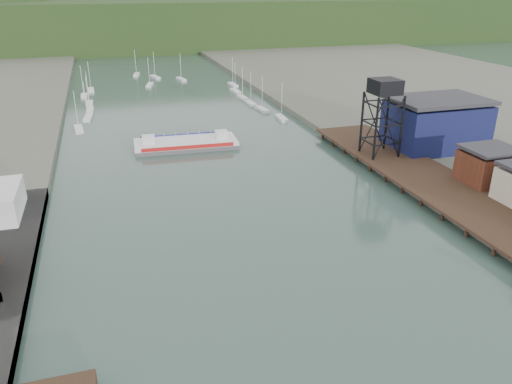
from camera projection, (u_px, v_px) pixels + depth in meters
east_pier at (422, 175)px, 96.58m from camera, size 14.00×70.00×2.45m
lift_tower at (385, 91)px, 102.10m from camera, size 6.50×6.50×16.00m
blue_shed at (436, 124)px, 111.27m from camera, size 20.50×14.50×11.30m
marina_sailboats at (166, 96)px, 169.45m from camera, size 57.71×92.65×0.90m
distant_hills at (123, 26)px, 307.74m from camera, size 500.00×120.00×80.00m
chain_ferry at (186, 143)px, 118.16m from camera, size 24.39×10.92×3.44m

